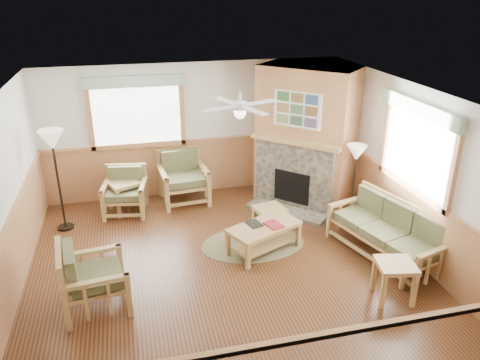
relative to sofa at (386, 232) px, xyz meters
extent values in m
cube|color=#4E2B15|center=(-2.55, 0.30, -0.45)|extent=(6.00, 6.00, 0.01)
cube|color=white|center=(-2.55, 0.30, 2.25)|extent=(6.00, 6.00, 0.01)
cube|color=white|center=(-2.55, 3.30, 0.90)|extent=(6.00, 0.02, 2.70)
cube|color=white|center=(-2.55, -2.70, 0.90)|extent=(6.00, 0.02, 2.70)
cube|color=white|center=(-5.55, 0.30, 0.90)|extent=(0.02, 6.00, 2.70)
cube|color=white|center=(0.45, 0.30, 0.90)|extent=(0.02, 6.00, 2.70)
cylinder|color=brown|center=(-1.95, 0.87, -0.44)|extent=(2.14, 2.14, 0.01)
cube|color=maroon|center=(-1.69, 0.58, 0.06)|extent=(0.31, 0.36, 0.03)
cube|color=black|center=(-1.99, 0.70, 0.05)|extent=(0.26, 0.31, 0.03)
camera|label=1|loc=(-3.82, -5.77, 3.66)|focal=35.00mm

